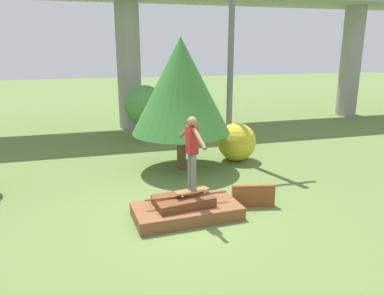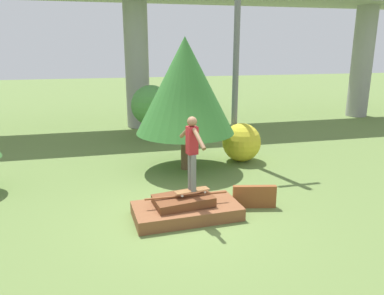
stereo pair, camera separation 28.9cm
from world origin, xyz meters
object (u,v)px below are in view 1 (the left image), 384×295
object	(u,v)px
utility_pole	(231,39)
skateboard	(192,191)
tree_behind_left	(145,106)
tree_behind_right	(181,86)
skater	(192,148)
bush_yellow_flowering	(237,142)

from	to	relation	value
utility_pole	skateboard	bearing A→B (deg)	-120.83
utility_pole	tree_behind_left	distance (m)	4.69
tree_behind_right	skateboard	bearing A→B (deg)	-100.24
utility_pole	skater	bearing A→B (deg)	-120.83
utility_pole	tree_behind_left	world-z (taller)	utility_pole
skater	skateboard	bearing A→B (deg)	-162.65
bush_yellow_flowering	skater	bearing A→B (deg)	-125.08
skater	utility_pole	world-z (taller)	utility_pole
utility_pole	tree_behind_left	bearing A→B (deg)	128.05
skateboard	utility_pole	size ratio (longest dim) A/B	0.11
skater	tree_behind_right	world-z (taller)	tree_behind_right
skater	bush_yellow_flowering	xyz separation A→B (m)	(2.63, 3.75, -0.96)
skateboard	skater	xyz separation A→B (m)	(0.00, 0.00, 1.00)
skater	tree_behind_left	xyz separation A→B (m)	(0.09, 7.33, -0.16)
tree_behind_left	skater	bearing A→B (deg)	-90.72
skateboard	bush_yellow_flowering	distance (m)	4.58
skateboard	tree_behind_left	bearing A→B (deg)	89.28
skateboard	bush_yellow_flowering	size ratio (longest dim) A/B	0.64
skateboard	tree_behind_left	world-z (taller)	tree_behind_left
skateboard	tree_behind_right	bearing A→B (deg)	79.76
utility_pole	tree_behind_right	xyz separation A→B (m)	(-1.91, -0.87, -1.39)
bush_yellow_flowering	utility_pole	bearing A→B (deg)	102.88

